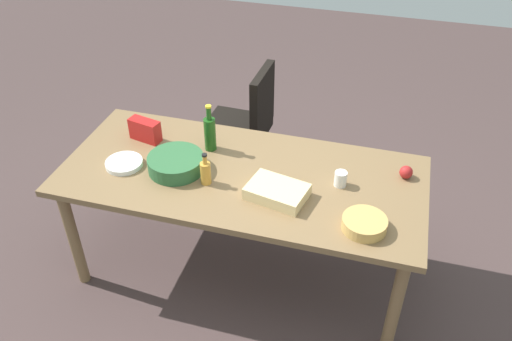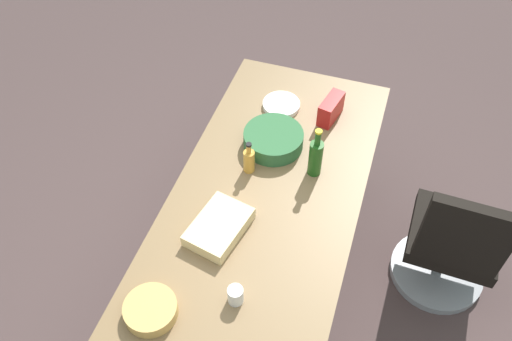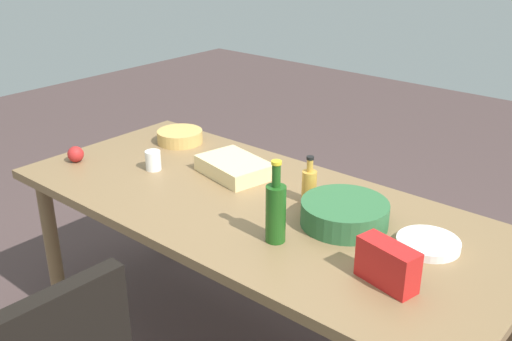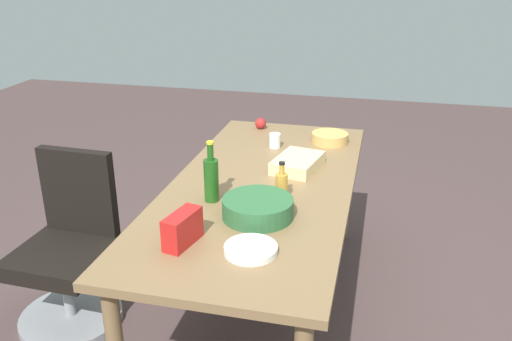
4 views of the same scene
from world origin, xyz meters
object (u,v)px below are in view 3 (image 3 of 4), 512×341
object	(u,v)px
paper_plate_stack	(428,244)
chip_bowl	(180,136)
chip_bag_red	(387,264)
conference_table	(255,219)
paper_cup	(153,160)
apple_red	(76,154)
wine_bottle	(276,211)
salad_bowl	(344,213)
sheet_cake	(234,167)
dressing_bottle	(309,185)

from	to	relation	value
paper_plate_stack	chip_bowl	world-z (taller)	chip_bowl
paper_plate_stack	chip_bag_red	bearing A→B (deg)	89.30
paper_plate_stack	chip_bag_red	size ratio (longest dim) A/B	1.10
conference_table	chip_bowl	size ratio (longest dim) A/B	9.18
paper_cup	apple_red	distance (m)	0.39
apple_red	wine_bottle	distance (m)	1.18
chip_bowl	apple_red	size ratio (longest dim) A/B	3.04
salad_bowl	wine_bottle	distance (m)	0.30
paper_plate_stack	sheet_cake	distance (m)	0.94
dressing_bottle	chip_bag_red	xyz separation A→B (m)	(-0.52, 0.32, -0.01)
dressing_bottle	chip_bag_red	world-z (taller)	dressing_bottle
chip_bowl	sheet_cake	bearing A→B (deg)	165.59
salad_bowl	paper_plate_stack	bearing A→B (deg)	-171.71
dressing_bottle	chip_bag_red	size ratio (longest dim) A/B	0.99
paper_plate_stack	paper_cup	xyz separation A→B (m)	(1.26, 0.16, 0.03)
salad_bowl	chip_bowl	xyz separation A→B (m)	(1.12, -0.21, -0.01)
apple_red	dressing_bottle	bearing A→B (deg)	-161.69
chip_bag_red	dressing_bottle	bearing A→B (deg)	-31.17
apple_red	sheet_cake	bearing A→B (deg)	-151.01
sheet_cake	wine_bottle	size ratio (longest dim) A/B	1.04
dressing_bottle	wine_bottle	size ratio (longest dim) A/B	0.65
paper_cup	wine_bottle	size ratio (longest dim) A/B	0.29
dressing_bottle	chip_bag_red	distance (m)	0.61
chip_bowl	apple_red	xyz separation A→B (m)	(0.18, 0.50, 0.01)
salad_bowl	sheet_cake	xyz separation A→B (m)	(0.63, -0.08, -0.01)
paper_plate_stack	sheet_cake	bearing A→B (deg)	-2.09
sheet_cake	salad_bowl	bearing A→B (deg)	172.73
conference_table	paper_plate_stack	xyz separation A→B (m)	(-0.69, -0.12, 0.10)
wine_bottle	apple_red	bearing A→B (deg)	1.45
sheet_cake	chip_bag_red	bearing A→B (deg)	160.79
chip_bag_red	apple_red	distance (m)	1.61
chip_bowl	dressing_bottle	bearing A→B (deg)	171.40
paper_cup	sheet_cake	world-z (taller)	paper_cup
paper_plate_stack	salad_bowl	bearing A→B (deg)	8.29
sheet_cake	chip_bowl	xyz separation A→B (m)	(0.49, -0.13, -0.00)
sheet_cake	apple_red	xyz separation A→B (m)	(0.67, 0.37, 0.00)
conference_table	paper_plate_stack	bearing A→B (deg)	-170.57
conference_table	wine_bottle	distance (m)	0.38
chip_bowl	apple_red	bearing A→B (deg)	70.04
sheet_cake	apple_red	distance (m)	0.77
conference_table	wine_bottle	xyz separation A→B (m)	(-0.26, 0.19, 0.20)
apple_red	paper_cup	bearing A→B (deg)	-153.68
conference_table	chip_bag_red	distance (m)	0.73
wine_bottle	paper_plate_stack	bearing A→B (deg)	-144.81
paper_cup	salad_bowl	bearing A→B (deg)	-172.96
apple_red	chip_bag_red	bearing A→B (deg)	-178.45
paper_plate_stack	dressing_bottle	bearing A→B (deg)	-2.51
salad_bowl	dressing_bottle	bearing A→B (deg)	-18.04
dressing_bottle	apple_red	size ratio (longest dim) A/B	2.61
salad_bowl	dressing_bottle	xyz separation A→B (m)	(0.21, -0.07, 0.03)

